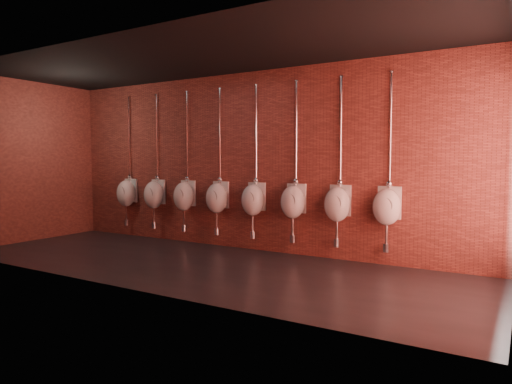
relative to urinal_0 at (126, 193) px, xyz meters
The scene contains 10 objects.
ground 3.41m from the urinal_0, 24.26° to the right, with size 8.50×8.50×0.00m, color black.
room_shell 3.45m from the urinal_0, 24.26° to the right, with size 8.54×3.04×3.22m.
urinal_0 is the anchor object (origin of this frame).
urinal_1 0.79m from the urinal_0, ahead, with size 0.45×0.40×2.72m.
urinal_2 1.58m from the urinal_0, ahead, with size 0.45×0.40×2.72m.
urinal_3 2.36m from the urinal_0, ahead, with size 0.45×0.40×2.72m.
urinal_4 3.15m from the urinal_0, ahead, with size 0.45×0.40×2.72m.
urinal_5 3.94m from the urinal_0, ahead, with size 0.45×0.40×2.72m.
urinal_6 4.73m from the urinal_0, ahead, with size 0.45×0.40×2.72m.
urinal_7 5.51m from the urinal_0, ahead, with size 0.45×0.40×2.72m.
Camera 1 is at (4.33, -5.54, 1.62)m, focal length 32.00 mm.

